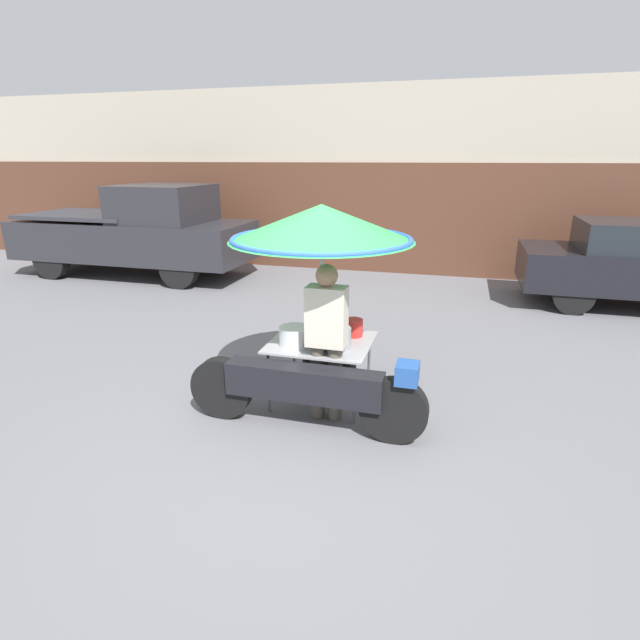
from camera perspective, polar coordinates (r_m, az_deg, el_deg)
name	(u,v)px	position (r m, az deg, el deg)	size (l,w,h in m)	color
ground_plane	(293,447)	(4.68, -3.06, -14.32)	(36.00, 36.00, 0.00)	slate
shopfront_building	(408,181)	(12.30, 10.00, 15.41)	(28.00, 2.06, 3.99)	#B2A893
vendor_motorcycle_cart	(320,256)	(4.89, -0.03, 7.27)	(2.35, 1.83, 2.08)	black
vendor_person	(327,335)	(4.79, 0.75, -1.78)	(0.38, 0.22, 1.57)	#4C473D
pickup_truck	(139,232)	(11.69, -20.03, 9.40)	(5.15, 1.88, 1.96)	black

